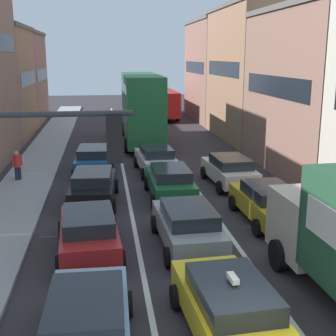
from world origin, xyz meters
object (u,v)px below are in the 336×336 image
object	(u,v)px
sedan_centre_lane_second	(188,225)
sedan_left_lane_fourth	(94,159)
wagon_left_lane_second	(89,231)
sedan_right_lane_behind_truck	(267,202)
sedan_left_lane_front	(87,323)
traffic_light_pole	(8,204)
hatchback_centre_lane_third	(170,182)
bus_far_queue_secondary	(161,101)
bus_mid_queue_primary	(141,106)
coupe_centre_lane_fourth	(156,159)
taxi_centre_lane_front	(230,307)
sedan_left_lane_third	(93,186)
wagon_right_lane_far	(230,170)
pedestrian_near_kerb	(17,164)

from	to	relation	value
sedan_centre_lane_second	sedan_left_lane_fourth	world-z (taller)	same
wagon_left_lane_second	sedan_right_lane_behind_truck	bearing A→B (deg)	-76.05
sedan_left_lane_front	sedan_right_lane_behind_truck	bearing A→B (deg)	-40.67
traffic_light_pole	hatchback_centre_lane_third	bearing A→B (deg)	68.61
wagon_left_lane_second	sedan_right_lane_behind_truck	distance (m)	7.20
wagon_left_lane_second	bus_far_queue_secondary	size ratio (longest dim) A/B	0.42
wagon_left_lane_second	bus_mid_queue_primary	world-z (taller)	bus_mid_queue_primary
sedan_left_lane_fourth	bus_mid_queue_primary	distance (m)	9.21
coupe_centre_lane_fourth	bus_mid_queue_primary	world-z (taller)	bus_mid_queue_primary
taxi_centre_lane_front	sedan_left_lane_third	bearing A→B (deg)	13.49
taxi_centre_lane_front	sedan_left_lane_third	xyz separation A→B (m)	(-3.24, 10.61, -0.00)
sedan_left_lane_third	bus_mid_queue_primary	world-z (taller)	bus_mid_queue_primary
sedan_centre_lane_second	wagon_left_lane_second	xyz separation A→B (m)	(-3.31, -0.11, 0.00)
taxi_centre_lane_front	wagon_right_lane_far	size ratio (longest dim) A/B	1.01
sedan_left_lane_fourth	bus_mid_queue_primary	xyz separation A→B (m)	(3.40, 8.31, 2.03)
bus_mid_queue_primary	bus_far_queue_secondary	xyz separation A→B (m)	(3.31, 14.68, -1.07)
sedan_right_lane_behind_truck	sedan_left_lane_front	bearing A→B (deg)	136.44
bus_far_queue_secondary	wagon_left_lane_second	bearing A→B (deg)	168.76
hatchback_centre_lane_third	sedan_left_lane_fourth	bearing A→B (deg)	33.37
taxi_centre_lane_front	traffic_light_pole	bearing A→B (deg)	99.89
sedan_left_lane_front	bus_far_queue_secondary	distance (m)	39.81
sedan_left_lane_fourth	sedan_centre_lane_second	bearing A→B (deg)	-159.71
sedan_centre_lane_second	bus_far_queue_secondary	xyz separation A→B (m)	(3.38, 33.76, 0.96)
traffic_light_pole	hatchback_centre_lane_third	size ratio (longest dim) A/B	1.27
wagon_left_lane_second	sedan_left_lane_fourth	world-z (taller)	same
hatchback_centre_lane_third	traffic_light_pole	bearing A→B (deg)	158.04
sedan_left_lane_front	sedan_left_lane_third	world-z (taller)	same
sedan_left_lane_front	sedan_centre_lane_second	bearing A→B (deg)	-29.05
sedan_right_lane_behind_truck	pedestrian_near_kerb	xyz separation A→B (m)	(-10.72, 7.29, 0.15)
sedan_centre_lane_second	bus_mid_queue_primary	world-z (taller)	bus_mid_queue_primary
pedestrian_near_kerb	sedan_left_lane_third	bearing A→B (deg)	7.89
sedan_centre_lane_second	coupe_centre_lane_fourth	world-z (taller)	same
wagon_left_lane_second	sedan_left_lane_third	distance (m)	5.44
coupe_centre_lane_fourth	pedestrian_near_kerb	xyz separation A→B (m)	(-7.27, -0.99, 0.15)
sedan_centre_lane_second	sedan_left_lane_third	xyz separation A→B (m)	(-3.25, 5.33, 0.00)
traffic_light_pole	taxi_centre_lane_front	bearing A→B (deg)	13.40
coupe_centre_lane_fourth	bus_far_queue_secondary	world-z (taller)	bus_far_queue_secondary
sedan_left_lane_front	wagon_left_lane_second	xyz separation A→B (m)	(-0.10, 5.37, 0.00)
sedan_left_lane_front	bus_mid_queue_primary	size ratio (longest dim) A/B	0.41
sedan_left_lane_front	bus_far_queue_secondary	bearing A→B (deg)	-8.20
sedan_left_lane_front	wagon_right_lane_far	world-z (taller)	same
coupe_centre_lane_fourth	sedan_right_lane_behind_truck	size ratio (longest dim) A/B	1.01
sedan_right_lane_behind_truck	sedan_centre_lane_second	bearing A→B (deg)	118.21
sedan_centre_lane_second	wagon_left_lane_second	world-z (taller)	same
sedan_centre_lane_second	bus_far_queue_secondary	distance (m)	33.94
taxi_centre_lane_front	hatchback_centre_lane_third	xyz separation A→B (m)	(0.22, 10.80, -0.00)
wagon_left_lane_second	sedan_right_lane_behind_truck	xyz separation A→B (m)	(6.87, 2.14, 0.00)
traffic_light_pole	sedan_centre_lane_second	bearing A→B (deg)	54.99
sedan_left_lane_front	sedan_left_lane_third	distance (m)	10.81
bus_mid_queue_primary	coupe_centre_lane_fourth	bearing A→B (deg)	-179.05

